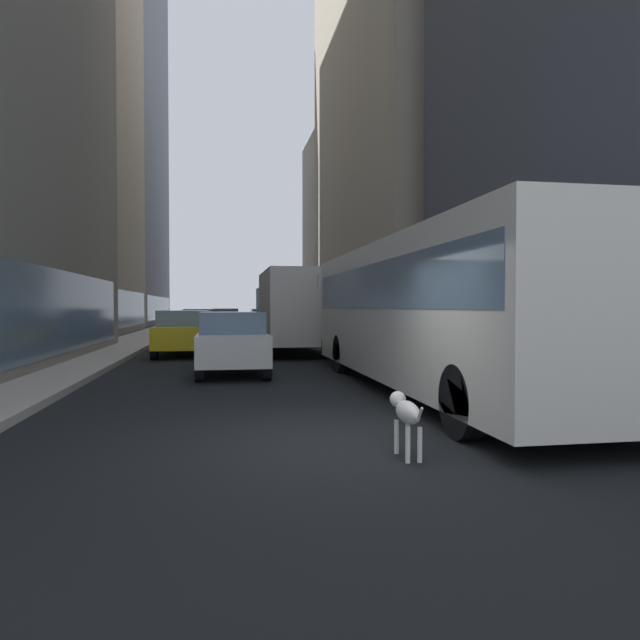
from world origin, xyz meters
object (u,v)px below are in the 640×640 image
(transit_bus, at_px, (430,306))
(car_yellow_taxi, at_px, (185,332))
(car_silver_sedan, at_px, (267,316))
(pedestrian_with_handbag, at_px, (484,335))
(car_white_van, at_px, (232,343))
(car_red_coupe, at_px, (266,322))
(car_blue_hatchback, at_px, (199,323))
(dalmatian_dog, at_px, (406,413))
(box_truck, at_px, (292,309))
(car_black_suv, at_px, (226,320))

(transit_bus, distance_m, car_yellow_taxi, 11.43)
(car_silver_sedan, height_order, pedestrian_with_handbag, pedestrian_with_handbag)
(car_silver_sedan, xyz_separation_m, pedestrian_with_handbag, (2.57, -39.71, 0.19))
(car_white_van, distance_m, car_yellow_taxi, 6.38)
(car_silver_sedan, xyz_separation_m, car_red_coupe, (-1.60, -18.76, 0.00))
(car_yellow_taxi, bearing_deg, pedestrian_with_handbag, -41.14)
(car_blue_hatchback, bearing_deg, dalmatian_dog, -82.84)
(transit_bus, bearing_deg, car_silver_sedan, 90.00)
(box_truck, xyz_separation_m, dalmatian_dog, (-0.54, -15.19, -1.15))
(car_silver_sedan, relative_size, car_yellow_taxi, 0.95)
(pedestrian_with_handbag, bearing_deg, car_yellow_taxi, 138.86)
(box_truck, bearing_deg, pedestrian_with_handbag, -61.16)
(car_yellow_taxi, xyz_separation_m, box_truck, (4.00, 0.43, 0.84))
(car_yellow_taxi, distance_m, dalmatian_dog, 15.16)
(car_white_van, distance_m, dalmatian_dog, 8.78)
(car_yellow_taxi, height_order, pedestrian_with_handbag, pedestrian_with_handbag)
(car_white_van, xyz_separation_m, pedestrian_with_handbag, (6.57, -0.95, 0.19))
(transit_bus, xyz_separation_m, box_truck, (-1.60, 10.35, -0.11))
(car_blue_hatchback, bearing_deg, car_yellow_taxi, -90.00)
(car_black_suv, xyz_separation_m, box_truck, (2.40, -19.81, 0.84))
(car_black_suv, relative_size, car_red_coupe, 0.88)
(car_blue_hatchback, bearing_deg, car_silver_sedan, 74.23)
(car_silver_sedan, bearing_deg, car_blue_hatchback, -105.77)
(car_white_van, xyz_separation_m, dalmatian_dog, (1.86, -8.57, -0.31))
(car_yellow_taxi, distance_m, box_truck, 4.11)
(car_white_van, relative_size, pedestrian_with_handbag, 2.31)
(car_silver_sedan, relative_size, dalmatian_dog, 4.66)
(car_yellow_taxi, xyz_separation_m, dalmatian_dog, (3.46, -14.76, -0.31))
(car_silver_sedan, xyz_separation_m, dalmatian_dog, (-2.14, -47.33, -0.31))
(dalmatian_dog, bearing_deg, car_silver_sedan, 87.41)
(box_truck, bearing_deg, car_white_van, -109.95)
(car_red_coupe, bearing_deg, car_black_suv, 110.47)
(car_black_suv, bearing_deg, dalmatian_dog, -86.96)
(car_yellow_taxi, relative_size, dalmatian_dog, 4.89)
(car_red_coupe, xyz_separation_m, box_truck, (-0.00, -13.38, 0.84))
(car_blue_hatchback, xyz_separation_m, dalmatian_dog, (3.46, -27.50, -0.31))
(car_silver_sedan, bearing_deg, box_truck, -92.85)
(car_silver_sedan, distance_m, car_black_suv, 12.97)
(car_black_suv, distance_m, box_truck, 19.97)
(car_silver_sedan, relative_size, car_red_coupe, 0.95)
(car_black_suv, height_order, box_truck, box_truck)
(box_truck, distance_m, pedestrian_with_handbag, 8.66)
(box_truck, bearing_deg, car_yellow_taxi, -173.83)
(car_red_coupe, relative_size, dalmatian_dog, 4.90)
(transit_bus, distance_m, box_truck, 10.47)
(car_yellow_taxi, height_order, dalmatian_dog, car_yellow_taxi)
(transit_bus, xyz_separation_m, car_white_van, (-4.00, 3.74, -0.96))
(car_yellow_taxi, bearing_deg, box_truck, 6.17)
(car_white_van, height_order, car_blue_hatchback, same)
(car_yellow_taxi, bearing_deg, car_blue_hatchback, 90.00)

